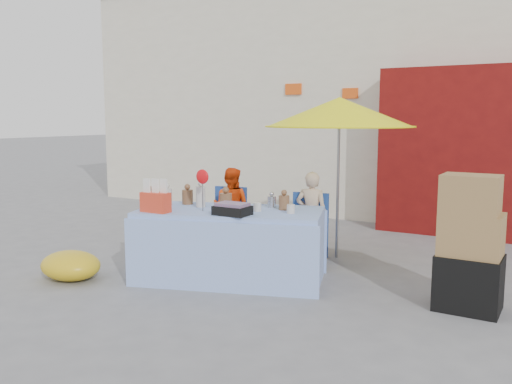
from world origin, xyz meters
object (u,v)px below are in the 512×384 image
Objects in this scene: box_stack at (470,248)px; umbrella at (339,113)px; vendor_orange at (231,207)px; vendor_beige at (311,215)px; chair_left at (226,230)px; chair_right at (307,240)px; market_table at (230,244)px.

umbrella is at bearing 146.15° from box_stack.
vendor_beige is at bearing 168.98° from vendor_orange.
vendor_beige is at bearing -153.43° from umbrella.
vendor_beige is at bearing 153.24° from box_stack.
box_stack reaches higher than vendor_beige.
chair_left is 2.27m from umbrella.
vendor_orange is at bearing 162.43° from box_stack.
vendor_orange is at bearing 162.83° from chair_right.
vendor_orange is at bearing -174.47° from umbrella.
chair_left is (-0.86, 1.24, -0.16)m from market_table.
umbrella is (0.30, 0.28, 1.64)m from chair_right.
market_table is 1.52m from chair_left.
vendor_orange reaches higher than chair_right.
umbrella is (0.30, 0.15, 1.32)m from vendor_beige.
chair_left is 0.41× the size of umbrella.
vendor_orange is at bearing -11.02° from vendor_beige.
chair_right is 0.75× the size of vendor_orange.
vendor_beige is 0.55× the size of umbrella.
vendor_beige is (1.25, 0.00, 0.00)m from vendor_orange.
vendor_orange is (0.00, 0.13, 0.31)m from chair_left.
chair_right is (0.39, 1.24, -0.16)m from market_table.
market_table is at bearing -118.52° from chair_right.
market_table is at bearing -172.90° from box_stack.
box_stack is (2.11, -0.93, 0.35)m from chair_right.
chair_right is 0.75× the size of vendor_beige.
vendor_beige is at bearing -4.89° from chair_left.
market_table is 1.44m from vendor_beige.
umbrella is (0.69, 1.53, 1.48)m from market_table.
umbrella is (1.55, 0.15, 1.33)m from vendor_orange.
chair_left is 0.65× the size of box_stack.
vendor_beige is 0.87× the size of box_stack.
chair_left is 0.75× the size of vendor_orange.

